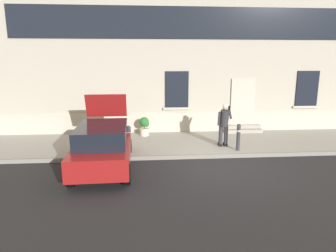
# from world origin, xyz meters

# --- Properties ---
(ground_plane) EXTENTS (80.00, 80.00, 0.00)m
(ground_plane) POSITION_xyz_m (0.00, 0.00, 0.00)
(ground_plane) COLOR #232326
(sidewalk) EXTENTS (24.00, 3.60, 0.15)m
(sidewalk) POSITION_xyz_m (0.00, 2.80, 0.07)
(sidewalk) COLOR #99968E
(sidewalk) RESTS_ON ground
(curb_edge) EXTENTS (24.00, 0.12, 0.15)m
(curb_edge) POSITION_xyz_m (0.00, 0.94, 0.07)
(curb_edge) COLOR gray
(curb_edge) RESTS_ON ground
(building_facade) EXTENTS (24.00, 1.52, 7.50)m
(building_facade) POSITION_xyz_m (0.01, 5.29, 3.73)
(building_facade) COLOR #B2AD9E
(building_facade) RESTS_ON ground
(entrance_stoop) EXTENTS (1.78, 0.64, 0.32)m
(entrance_stoop) POSITION_xyz_m (2.22, 4.33, 0.28)
(entrance_stoop) COLOR #9E998E
(entrance_stoop) RESTS_ON sidewalk
(hatchback_car_red) EXTENTS (1.88, 4.11, 2.34)m
(hatchback_car_red) POSITION_xyz_m (-3.89, 0.18, 0.80)
(hatchback_car_red) COLOR maroon
(hatchback_car_red) RESTS_ON ground
(bollard_near_person) EXTENTS (0.15, 0.15, 1.04)m
(bollard_near_person) POSITION_xyz_m (1.04, 1.35, 0.71)
(bollard_near_person) COLOR #333338
(bollard_near_person) RESTS_ON sidewalk
(bollard_far_left) EXTENTS (0.15, 0.15, 1.04)m
(bollard_far_left) POSITION_xyz_m (-3.11, 1.35, 0.71)
(bollard_far_left) COLOR #333338
(bollard_far_left) RESTS_ON sidewalk
(person_on_phone) EXTENTS (0.51, 0.51, 1.74)m
(person_on_phone) POSITION_xyz_m (0.62, 1.91, 1.15)
(person_on_phone) COLOR #2D2D33
(person_on_phone) RESTS_ON sidewalk
(planter_terracotta) EXTENTS (0.44, 0.44, 0.86)m
(planter_terracotta) POSITION_xyz_m (-4.81, 3.83, 0.61)
(planter_terracotta) COLOR #B25B38
(planter_terracotta) RESTS_ON sidewalk
(planter_cream) EXTENTS (0.44, 0.44, 0.86)m
(planter_cream) POSITION_xyz_m (-2.54, 3.94, 0.61)
(planter_cream) COLOR beige
(planter_cream) RESTS_ON sidewalk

